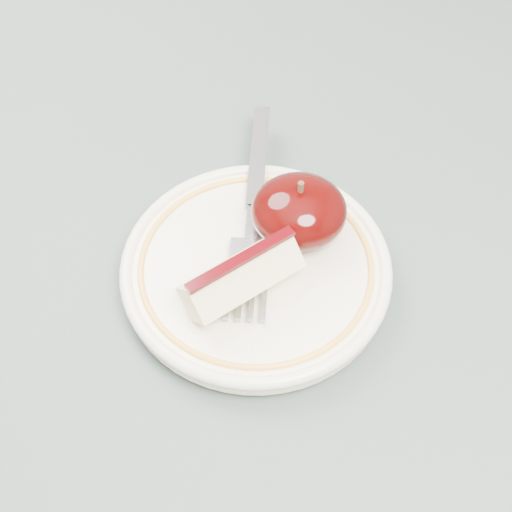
{
  "coord_description": "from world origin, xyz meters",
  "views": [
    {
      "loc": [
        0.06,
        -0.25,
        1.16
      ],
      "look_at": [
        0.07,
        0.03,
        0.78
      ],
      "focal_mm": 50.0,
      "sensor_mm": 36.0,
      "label": 1
    }
  ],
  "objects_px": {
    "table": "(162,383)",
    "fork": "(254,209)",
    "apple_half": "(299,211)",
    "plate": "(256,268)"
  },
  "relations": [
    {
      "from": "plate",
      "to": "apple_half",
      "type": "bearing_deg",
      "value": 43.04
    },
    {
      "from": "table",
      "to": "plate",
      "type": "height_order",
      "value": "plate"
    },
    {
      "from": "plate",
      "to": "fork",
      "type": "xyz_separation_m",
      "value": [
        0.0,
        0.05,
        0.01
      ]
    },
    {
      "from": "table",
      "to": "fork",
      "type": "distance_m",
      "value": 0.15
    },
    {
      "from": "table",
      "to": "plate",
      "type": "distance_m",
      "value": 0.13
    },
    {
      "from": "table",
      "to": "apple_half",
      "type": "relative_size",
      "value": 13.77
    },
    {
      "from": "apple_half",
      "to": "table",
      "type": "bearing_deg",
      "value": -149.91
    },
    {
      "from": "fork",
      "to": "table",
      "type": "bearing_deg",
      "value": 142.82
    },
    {
      "from": "table",
      "to": "apple_half",
      "type": "xyz_separation_m",
      "value": [
        0.1,
        0.06,
        0.13
      ]
    },
    {
      "from": "apple_half",
      "to": "plate",
      "type": "bearing_deg",
      "value": -136.96
    }
  ]
}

